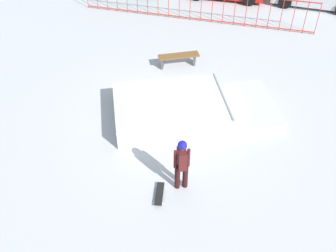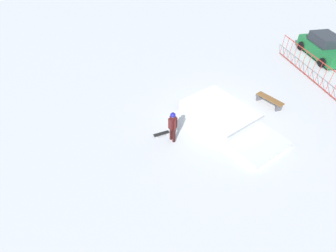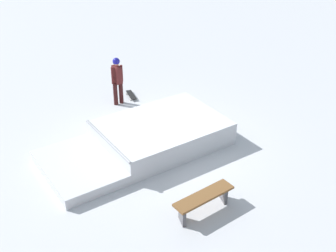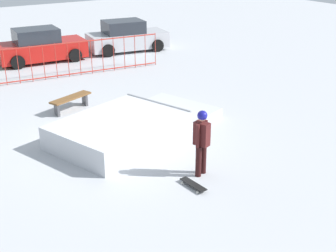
# 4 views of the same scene
# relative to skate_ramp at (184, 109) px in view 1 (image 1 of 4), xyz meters

# --- Properties ---
(ground_plane) EXTENTS (60.00, 60.00, 0.00)m
(ground_plane) POSITION_rel_skate_ramp_xyz_m (-0.48, 0.04, -0.32)
(ground_plane) COLOR #B7BABF
(skate_ramp) EXTENTS (5.95, 4.18, 0.74)m
(skate_ramp) POSITION_rel_skate_ramp_xyz_m (0.00, 0.00, 0.00)
(skate_ramp) COLOR silver
(skate_ramp) RESTS_ON ground
(skater) EXTENTS (0.42, 0.43, 1.73)m
(skater) POSITION_rel_skate_ramp_xyz_m (0.38, -3.07, 0.69)
(skater) COLOR black
(skater) RESTS_ON ground
(skateboard) EXTENTS (0.31, 0.81, 0.09)m
(skateboard) POSITION_rel_skate_ramp_xyz_m (-0.15, -3.49, -0.24)
(skateboard) COLOR black
(skateboard) RESTS_ON ground
(perimeter_fence) EXTENTS (10.89, 0.95, 1.50)m
(perimeter_fence) POSITION_rel_skate_ramp_xyz_m (-0.48, 7.12, 0.45)
(perimeter_fence) COLOR #B22D23
(perimeter_fence) RESTS_ON ground
(park_bench) EXTENTS (1.63, 0.96, 0.48)m
(park_bench) POSITION_rel_skate_ramp_xyz_m (-0.64, 3.08, 0.04)
(park_bench) COLOR brown
(park_bench) RESTS_ON ground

